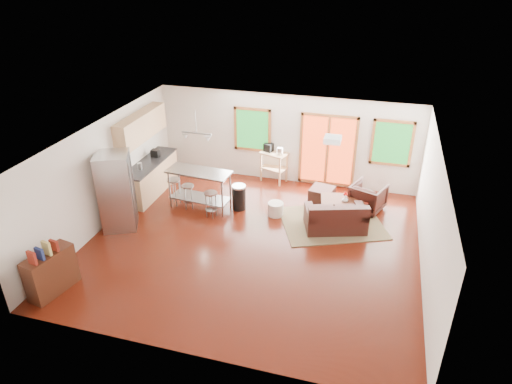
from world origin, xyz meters
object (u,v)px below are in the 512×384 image
(loveseat, at_px, (336,219))
(kitchen_cart, at_px, (273,156))
(coffee_table, at_px, (342,201))
(armchair, at_px, (368,196))
(refrigerator, at_px, (117,191))
(island, at_px, (199,183))
(ottoman, at_px, (322,195))
(rug, at_px, (332,223))

(loveseat, distance_m, kitchen_cart, 3.10)
(coffee_table, height_order, armchair, armchair)
(loveseat, xyz_separation_m, kitchen_cart, (-2.11, 2.22, 0.48))
(armchair, xyz_separation_m, refrigerator, (-5.80, -2.48, 0.56))
(armchair, relative_size, island, 0.47)
(loveseat, bearing_deg, ottoman, 93.56)
(refrigerator, bearing_deg, ottoman, 5.27)
(armchair, height_order, ottoman, armchair)
(loveseat, bearing_deg, refrigerator, 176.05)
(island, bearing_deg, refrigerator, -137.16)
(refrigerator, bearing_deg, rug, -7.41)
(kitchen_cart, bearing_deg, refrigerator, -130.74)
(island, height_order, kitchen_cart, kitchen_cart)
(armchair, bearing_deg, kitchen_cart, 1.28)
(rug, distance_m, kitchen_cart, 2.90)
(coffee_table, bearing_deg, ottoman, 138.14)
(rug, relative_size, loveseat, 1.50)
(coffee_table, relative_size, ottoman, 1.97)
(refrigerator, xyz_separation_m, island, (1.53, 1.42, -0.24))
(loveseat, bearing_deg, rug, 93.24)
(loveseat, relative_size, coffee_table, 1.39)
(armchair, xyz_separation_m, kitchen_cart, (-2.80, 1.01, 0.38))
(coffee_table, relative_size, kitchen_cart, 1.01)
(rug, height_order, loveseat, loveseat)
(loveseat, distance_m, ottoman, 1.46)
(rug, bearing_deg, island, -177.99)
(loveseat, xyz_separation_m, island, (-3.59, 0.15, 0.42))
(refrigerator, bearing_deg, kitchen_cart, 24.72)
(ottoman, distance_m, refrigerator, 5.34)
(coffee_table, xyz_separation_m, kitchen_cart, (-2.17, 1.40, 0.42))
(armchair, relative_size, kitchen_cart, 0.71)
(loveseat, xyz_separation_m, armchair, (0.68, 1.22, 0.10))
(rug, xyz_separation_m, coffee_table, (0.17, 0.55, 0.36))
(kitchen_cart, bearing_deg, coffee_table, -32.69)
(rug, distance_m, armchair, 1.29)
(armchair, bearing_deg, coffee_table, 53.10)
(loveseat, xyz_separation_m, coffee_table, (0.06, 0.83, 0.07))
(refrigerator, height_order, kitchen_cart, refrigerator)
(refrigerator, relative_size, island, 1.13)
(loveseat, relative_size, ottoman, 2.74)
(kitchen_cart, bearing_deg, loveseat, -46.43)
(coffee_table, xyz_separation_m, island, (-3.65, -0.67, 0.36))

